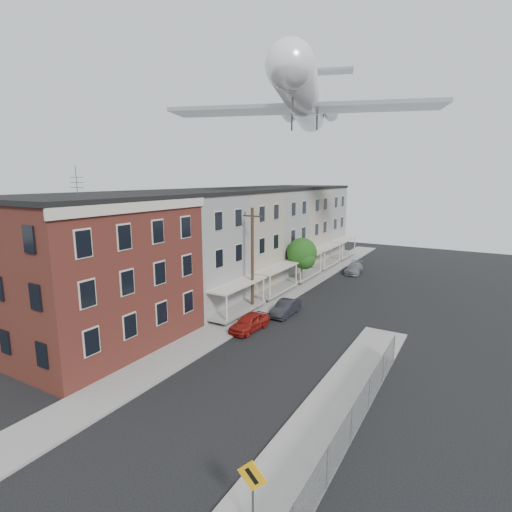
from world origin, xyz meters
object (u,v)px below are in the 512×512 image
Objects in this scene: car_near at (250,322)px; car_far at (354,268)px; street_tree at (303,254)px; airplane at (304,101)px; warning_sign at (252,486)px; car_mid at (285,308)px; utility_pole at (252,259)px.

car_far is at bearing 90.45° from car_near.
street_tree is 15.61m from airplane.
car_far is (-7.73, 37.49, -1.27)m from warning_sign.
street_tree is 1.36× the size of car_mid.
car_far is at bearing 79.35° from utility_pole.
warning_sign is at bearing -59.52° from utility_pole.
car_far is at bearing 64.55° from airplane.
airplane is at bearing 102.83° from car_near.
street_tree is 0.18× the size of airplane.
street_tree is (0.33, 9.92, -1.22)m from utility_pole.
airplane is at bearing 91.08° from utility_pole.
car_mid is (-8.36, 19.69, -1.25)m from warning_sign.
warning_sign is 0.66× the size of car_far.
utility_pole is (-11.20, 19.03, 2.79)m from warning_sign.
street_tree reaches higher than car_near.
warning_sign is 0.73× the size of car_mid.
street_tree is at bearing -116.54° from car_far.
warning_sign is 21.43m from car_mid.
car_far is (3.15, 8.54, -2.83)m from street_tree.
utility_pole reaches higher than car_near.
utility_pole is at bearing -167.58° from car_mid.
utility_pole is 17.93m from airplane.
utility_pole reaches higher than car_far.
warning_sign is 0.72× the size of car_near.
airplane is (-2.20, 14.57, 18.37)m from car_near.
car_near is (1.67, -13.76, -2.79)m from street_tree.
utility_pole is at bearing 120.48° from warning_sign.
street_tree is at bearing -56.94° from airplane.
airplane reaches higher than warning_sign.
car_mid is (0.84, 4.50, -0.03)m from car_near.
street_tree is 9.53m from car_far.
street_tree reaches higher than car_far.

